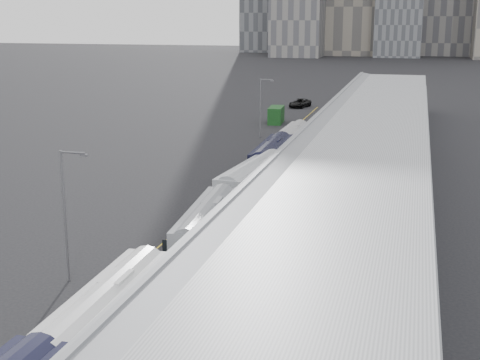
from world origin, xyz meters
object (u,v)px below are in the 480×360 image
(street_lamp_near, at_px, (67,208))
(shipping_container, at_px, (276,115))
(bus_5, at_px, (272,161))
(bus_2, at_px, (105,324))
(bus_6, at_px, (292,142))
(street_lamp_far, at_px, (262,104))
(suv, at_px, (300,103))
(bus_3, at_px, (207,232))
(bus_4, at_px, (252,185))

(street_lamp_near, distance_m, shipping_container, 72.17)
(bus_5, relative_size, street_lamp_near, 1.46)
(street_lamp_near, bearing_deg, bus_2, -51.34)
(bus_6, relative_size, street_lamp_far, 1.41)
(suv, bearing_deg, bus_3, -70.89)
(bus_2, xyz_separation_m, bus_4, (0.45, 31.61, 0.06))
(street_lamp_near, xyz_separation_m, suv, (-0.20, 93.27, -4.48))
(bus_5, xyz_separation_m, street_lamp_near, (-6.72, -34.75, 3.66))
(bus_4, xyz_separation_m, shipping_container, (-7.86, 48.96, -0.29))
(bus_2, relative_size, shipping_container, 2.48)
(bus_5, relative_size, suv, 2.22)
(street_lamp_near, height_order, street_lamp_far, street_lamp_near)
(bus_2, relative_size, street_lamp_near, 1.43)
(bus_2, distance_m, street_lamp_far, 67.38)
(bus_4, bearing_deg, bus_3, -84.06)
(street_lamp_near, bearing_deg, bus_6, 82.07)
(bus_4, xyz_separation_m, bus_6, (-0.60, 24.64, -0.17))
(shipping_container, xyz_separation_m, suv, (0.41, 21.20, -0.55))
(bus_6, height_order, suv, bus_6)
(bus_5, xyz_separation_m, bus_6, (-0.06, 12.99, -0.15))
(bus_2, relative_size, bus_5, 0.98)
(bus_5, relative_size, bus_6, 1.10)
(bus_3, bearing_deg, bus_4, 85.39)
(bus_3, relative_size, shipping_container, 2.48)
(suv, bearing_deg, bus_4, -69.86)
(bus_2, xyz_separation_m, bus_3, (0.48, 16.74, -0.02))
(bus_2, relative_size, bus_6, 1.07)
(bus_6, height_order, shipping_container, bus_6)
(street_lamp_near, bearing_deg, bus_3, 48.50)
(bus_3, bearing_deg, street_lamp_near, -136.22)
(bus_6, bearing_deg, street_lamp_near, -97.13)
(bus_4, relative_size, bus_5, 1.03)
(bus_6, xyz_separation_m, suv, (-6.85, 45.53, -0.67))
(street_lamp_far, bearing_deg, bus_3, -81.75)
(street_lamp_near, xyz_separation_m, street_lamp_far, (-0.00, 58.44, -0.24))
(bus_6, bearing_deg, bus_4, -87.80)
(bus_4, xyz_separation_m, bus_5, (-0.54, 11.65, -0.03))
(bus_4, distance_m, bus_5, 11.66)
(bus_2, relative_size, bus_3, 1.00)
(shipping_container, height_order, suv, shipping_container)
(bus_3, relative_size, suv, 2.16)
(bus_6, distance_m, suv, 46.04)
(shipping_container, bearing_deg, bus_5, -83.17)
(bus_6, height_order, street_lamp_far, street_lamp_far)
(bus_3, height_order, street_lamp_near, street_lamp_near)
(street_lamp_far, bearing_deg, street_lamp_near, -90.00)
(street_lamp_far, bearing_deg, bus_5, -74.16)
(bus_3, relative_size, bus_4, 0.95)
(suv, bearing_deg, bus_6, -67.36)
(bus_5, distance_m, street_lamp_near, 35.59)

